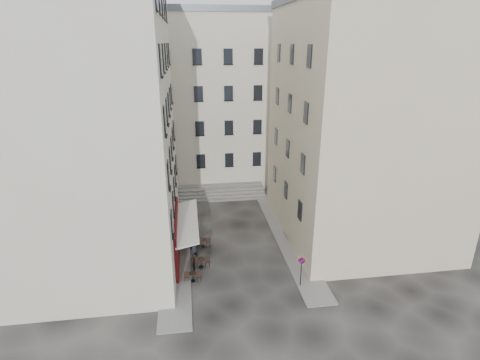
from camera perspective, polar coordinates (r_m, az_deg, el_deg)
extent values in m
plane|color=black|center=(28.65, -0.39, -12.06)|extent=(90.00, 90.00, 0.00)
cube|color=slate|center=(31.91, -9.50, -8.60)|extent=(2.00, 22.00, 0.12)
cube|color=slate|center=(31.95, 6.99, -8.43)|extent=(2.00, 18.00, 0.12)
cube|color=beige|center=(28.47, -22.98, 7.91)|extent=(12.00, 16.00, 20.00)
cube|color=#C2B390|center=(31.36, 18.22, 7.64)|extent=(12.00, 14.00, 18.00)
cube|color=beige|center=(43.51, -5.17, 11.84)|extent=(18.00, 10.00, 18.00)
cube|color=#50535B|center=(43.15, -5.59, 24.15)|extent=(18.20, 10.20, 0.60)
cube|color=#470A0B|center=(28.47, -9.62, -8.51)|extent=(0.25, 7.00, 3.50)
cube|color=black|center=(28.63, -9.50, -9.12)|extent=(0.06, 3.85, 2.00)
cube|color=silver|center=(27.89, -8.08, -6.28)|extent=(1.58, 7.30, 0.41)
cube|color=slate|center=(39.12, -2.72, -2.65)|extent=(9.00, 1.80, 0.20)
cube|color=slate|center=(39.45, -2.79, -2.13)|extent=(9.00, 1.80, 0.20)
cube|color=slate|center=(39.79, -2.85, -1.62)|extent=(9.00, 1.80, 0.20)
cube|color=slate|center=(40.14, -2.92, -1.12)|extent=(9.00, 1.80, 0.20)
cylinder|color=black|center=(27.38, -7.03, -12.79)|extent=(0.10, 0.10, 0.90)
sphere|color=black|center=(27.13, -7.07, -11.96)|extent=(0.12, 0.12, 0.12)
cylinder|color=black|center=(30.38, -7.20, -9.21)|extent=(0.10, 0.10, 0.90)
sphere|color=black|center=(30.15, -7.24, -8.43)|extent=(0.12, 0.12, 0.12)
cylinder|color=black|center=(33.48, -7.33, -6.28)|extent=(0.10, 0.10, 0.90)
sphere|color=black|center=(33.27, -7.37, -5.55)|extent=(0.12, 0.12, 0.12)
cylinder|color=black|center=(25.60, 9.28, -13.70)|extent=(0.06, 0.06, 2.25)
cylinder|color=red|center=(25.11, 9.40, -12.00)|extent=(0.51, 0.17, 0.52)
cylinder|color=#0C0C6D|center=(25.09, 9.42, -12.03)|extent=(0.37, 0.14, 0.38)
cube|color=red|center=(25.07, 9.43, -12.06)|extent=(0.30, 0.11, 0.31)
cylinder|color=black|center=(26.53, -7.18, -15.01)|extent=(0.33, 0.33, 0.02)
cylinder|color=black|center=(26.36, -7.21, -14.47)|extent=(0.05, 0.05, 0.64)
cylinder|color=black|center=(26.20, -7.24, -13.94)|extent=(0.55, 0.55, 0.04)
cube|color=black|center=(26.34, -6.29, -14.34)|extent=(0.35, 0.35, 0.83)
cube|color=black|center=(26.42, -8.15, -14.31)|extent=(0.35, 0.35, 0.83)
cylinder|color=black|center=(27.89, -5.91, -13.00)|extent=(0.35, 0.35, 0.02)
cylinder|color=black|center=(27.72, -5.94, -12.44)|extent=(0.05, 0.05, 0.69)
cylinder|color=black|center=(27.55, -5.96, -11.89)|extent=(0.59, 0.59, 0.04)
cube|color=black|center=(27.70, -5.01, -12.30)|extent=(0.37, 0.37, 0.88)
cube|color=black|center=(27.77, -6.88, -12.29)|extent=(0.37, 0.37, 0.88)
cylinder|color=black|center=(30.20, -7.17, -10.22)|extent=(0.40, 0.40, 0.02)
cylinder|color=black|center=(30.01, -7.20, -9.61)|extent=(0.06, 0.06, 0.78)
cylinder|color=black|center=(29.84, -7.23, -9.01)|extent=(0.67, 0.67, 0.04)
cube|color=black|center=(29.99, -6.23, -9.47)|extent=(0.43, 0.43, 1.01)
cube|color=black|center=(30.09, -8.18, -9.46)|extent=(0.43, 0.43, 1.01)
cylinder|color=black|center=(30.35, -5.64, -10.02)|extent=(0.33, 0.33, 0.02)
cylinder|color=black|center=(30.20, -5.66, -9.53)|extent=(0.05, 0.05, 0.63)
cylinder|color=black|center=(30.06, -5.68, -9.05)|extent=(0.54, 0.54, 0.04)
cube|color=black|center=(30.19, -4.88, -9.41)|extent=(0.34, 0.34, 0.81)
cube|color=black|center=(30.25, -6.45, -9.41)|extent=(0.34, 0.34, 0.81)
cylinder|color=black|center=(31.71, -7.83, -8.69)|extent=(0.34, 0.34, 0.02)
cylinder|color=black|center=(31.56, -7.86, -8.19)|extent=(0.05, 0.05, 0.66)
cylinder|color=black|center=(31.41, -7.89, -7.71)|extent=(0.57, 0.57, 0.04)
cube|color=black|center=(31.53, -7.08, -8.08)|extent=(0.36, 0.36, 0.85)
cube|color=black|center=(31.63, -8.65, -8.07)|extent=(0.36, 0.36, 0.85)
imported|color=black|center=(28.43, -7.05, -10.26)|extent=(0.83, 0.76, 1.90)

